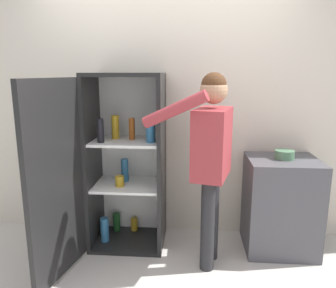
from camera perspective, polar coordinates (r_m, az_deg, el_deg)
ground_plane at (r=2.84m, az=-2.25°, el=-23.18°), size 12.00×12.00×0.00m
wall_back at (r=3.31m, az=-0.46°, el=5.82°), size 7.00×0.06×2.55m
refrigerator at (r=3.06m, az=-9.54°, el=-3.65°), size 0.88×1.23×1.65m
person at (r=2.71m, az=7.49°, el=-0.75°), size 0.75×0.59×1.66m
counter at (r=3.29m, az=18.99°, el=-9.94°), size 0.64×0.56×0.88m
bowl at (r=3.16m, az=19.63°, el=-1.74°), size 0.17×0.17×0.08m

